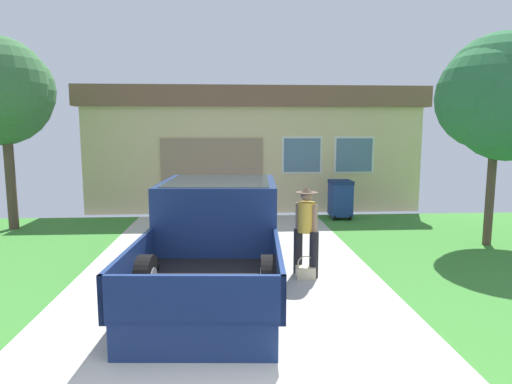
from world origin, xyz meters
TOP-DOWN VIEW (x-y plane):
  - pickup_truck at (-0.17, 3.90)m, footprint 2.37×5.64m
  - person_with_hat at (1.35, 3.50)m, footprint 0.39×0.39m
  - handbag at (1.32, 3.35)m, footprint 0.31×0.21m
  - house_with_garage at (0.82, 12.58)m, footprint 10.65×6.63m
  - front_yard_tree at (-5.54, 7.57)m, footprint 2.74×2.90m
  - neighbor_tree at (5.84, 5.43)m, footprint 2.75×2.83m
  - wheeled_trash_bin at (3.20, 8.42)m, footprint 0.60×0.72m

SIDE VIEW (x-z plane):
  - handbag at x=1.32m, z-range -0.08..0.31m
  - wheeled_trash_bin at x=3.20m, z-range 0.04..1.14m
  - pickup_truck at x=-0.17m, z-range -0.08..1.53m
  - person_with_hat at x=1.35m, z-range 0.07..1.64m
  - house_with_garage at x=0.82m, z-range 0.02..3.85m
  - neighbor_tree at x=5.84m, z-range 0.89..5.49m
  - front_yard_tree at x=-5.54m, z-range 1.10..5.90m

